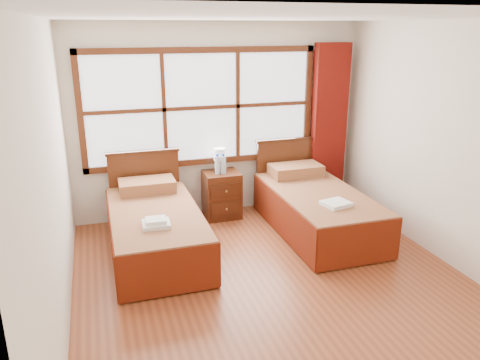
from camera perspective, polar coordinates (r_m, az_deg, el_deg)
name	(u,v)px	position (r m, az deg, el deg)	size (l,w,h in m)	color
floor	(278,287)	(4.89, 4.66, -12.92)	(4.50, 4.50, 0.00)	brown
ceiling	(286,17)	(4.19, 5.61, 19.19)	(4.50, 4.50, 0.00)	white
wall_back	(219,121)	(6.44, -2.56, 7.23)	(4.00, 4.00, 0.00)	silver
wall_left	(52,185)	(4.07, -21.95, -0.62)	(4.50, 4.50, 0.00)	silver
wall_right	(458,149)	(5.43, 25.05, 3.46)	(4.50, 4.50, 0.00)	silver
window	(202,108)	(6.31, -4.71, 8.80)	(3.16, 0.06, 1.56)	white
curtain	(329,125)	(6.92, 10.76, 6.59)	(0.50, 0.16, 2.30)	maroon
bed_left	(155,227)	(5.55, -10.30, -5.69)	(1.02, 2.04, 0.99)	#3F1D0D
bed_right	(316,207)	(6.11, 9.20, -3.31)	(1.04, 2.06, 1.01)	#3F1D0D
nightstand	(222,195)	(6.45, -2.24, -1.79)	(0.48, 0.47, 0.64)	#4C2310
towels_left	(156,223)	(5.00, -10.20, -5.17)	(0.30, 0.27, 0.08)	white
towels_right	(336,204)	(5.56, 11.64, -2.84)	(0.35, 0.32, 0.05)	white
lamp	(219,155)	(6.38, -2.52, 3.08)	(0.16, 0.16, 0.32)	gold
bottle_near	(218,165)	(6.27, -2.76, 1.87)	(0.07, 0.07, 0.27)	silver
bottle_far	(223,164)	(6.28, -2.05, 1.90)	(0.07, 0.07, 0.27)	silver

